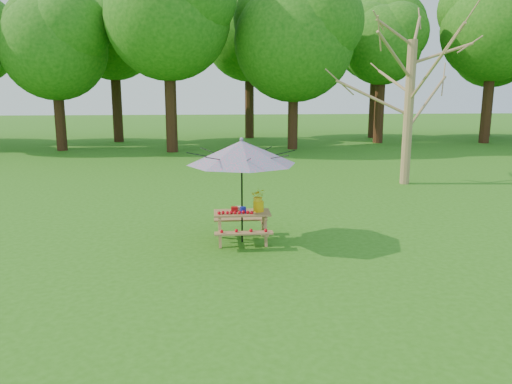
{
  "coord_description": "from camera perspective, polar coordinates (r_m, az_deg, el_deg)",
  "views": [
    {
      "loc": [
        1.65,
        -6.07,
        3.24
      ],
      "look_at": [
        2.57,
        4.26,
        1.1
      ],
      "focal_mm": 35.0,
      "sensor_mm": 36.0,
      "label": 1
    }
  ],
  "objects": [
    {
      "name": "picnic_table",
      "position": [
        10.75,
        -1.6,
        -4.07
      ],
      "size": [
        1.2,
        1.32,
        0.67
      ],
      "color": "#A37549",
      "rests_on": "ground"
    },
    {
      "name": "patio_umbrella",
      "position": [
        10.43,
        -1.65,
        4.55
      ],
      "size": [
        2.49,
        2.49,
        2.26
      ],
      "color": "black",
      "rests_on": "ground"
    },
    {
      "name": "tomatoes_row",
      "position": [
        10.47,
        -2.37,
        -2.36
      ],
      "size": [
        0.77,
        0.13,
        0.07
      ],
      "primitive_type": null,
      "color": "red",
      "rests_on": "picnic_table"
    },
    {
      "name": "flower_bucket",
      "position": [
        10.64,
        0.29,
        -0.82
      ],
      "size": [
        0.33,
        0.29,
        0.5
      ],
      "color": "yellow",
      "rests_on": "picnic_table"
    },
    {
      "name": "produce_bins",
      "position": [
        10.68,
        -1.96,
        -1.98
      ],
      "size": [
        0.31,
        0.43,
        0.13
      ],
      "color": "#BA0E10",
      "rests_on": "picnic_table"
    },
    {
      "name": "ground",
      "position": [
        7.08,
        -18.72,
        -16.25
      ],
      "size": [
        120.0,
        120.0,
        0.0
      ],
      "primitive_type": "plane",
      "color": "#296813",
      "rests_on": "ground"
    }
  ]
}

